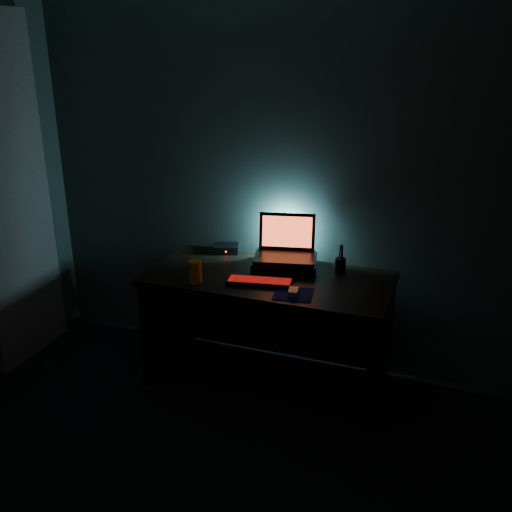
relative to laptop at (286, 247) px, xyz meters
The scene contains 11 objects.
room 1.88m from the laptop, 91.29° to the right, with size 3.50×4.00×2.50m.
desk 0.42m from the laptop, 103.78° to the right, with size 1.50×0.70×0.75m.
curtain 1.82m from the laptop, 166.47° to the right, with size 0.06×0.65×2.30m, color #C2AF9B.
riser 0.10m from the laptop, 77.71° to the right, with size 0.40×0.30×0.06m, color black.
laptop is the anchor object (origin of this frame).
keyboard 0.37m from the laptop, 98.81° to the right, with size 0.40×0.19×0.02m.
mousepad 0.48m from the laptop, 67.53° to the right, with size 0.22×0.20×0.00m, color #0C1255.
mouse 0.48m from the laptop, 67.53° to the right, with size 0.05×0.09×0.03m, color gray.
pen_cup 0.37m from the laptop, ahead, with size 0.07×0.07×0.09m, color black.
juice_glass 0.63m from the laptop, 132.50° to the right, with size 0.08×0.08×0.13m, color orange.
router 0.46m from the laptop, behind, with size 0.20×0.18×0.05m.
Camera 1 is at (1.03, -1.44, 2.10)m, focal length 40.00 mm.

